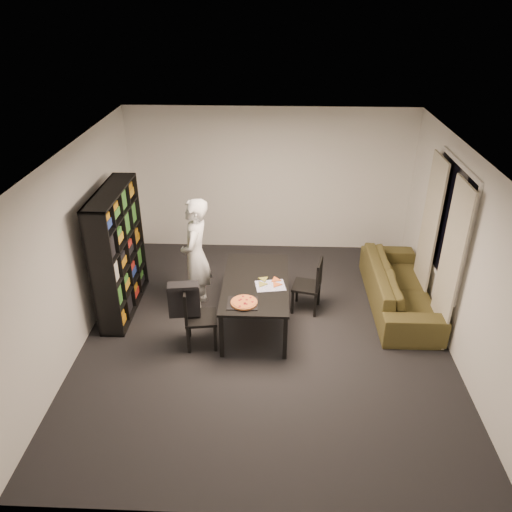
{
  "coord_description": "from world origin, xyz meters",
  "views": [
    {
      "loc": [
        0.1,
        -5.68,
        4.34
      ],
      "look_at": [
        -0.15,
        0.39,
        1.05
      ],
      "focal_mm": 35.0,
      "sensor_mm": 36.0,
      "label": 1
    }
  ],
  "objects_px": {
    "baking_tray": "(243,303)",
    "dining_table": "(256,286)",
    "pepperoni_pizza": "(244,302)",
    "chair_left": "(194,313)",
    "person": "(196,256)",
    "sofa": "(400,287)",
    "bookshelf": "(118,252)",
    "chair_right": "(312,282)"
  },
  "relations": [
    {
      "from": "baking_tray",
      "to": "bookshelf",
      "type": "bearing_deg",
      "value": 155.11
    },
    {
      "from": "bookshelf",
      "to": "pepperoni_pizza",
      "type": "relative_size",
      "value": 5.43
    },
    {
      "from": "baking_tray",
      "to": "pepperoni_pizza",
      "type": "xyz_separation_m",
      "value": [
        0.02,
        -0.01,
        0.02
      ]
    },
    {
      "from": "person",
      "to": "pepperoni_pizza",
      "type": "height_order",
      "value": "person"
    },
    {
      "from": "dining_table",
      "to": "pepperoni_pizza",
      "type": "xyz_separation_m",
      "value": [
        -0.13,
        -0.56,
        0.09
      ]
    },
    {
      "from": "chair_left",
      "to": "chair_right",
      "type": "relative_size",
      "value": 1.06
    },
    {
      "from": "baking_tray",
      "to": "sofa",
      "type": "bearing_deg",
      "value": 25.33
    },
    {
      "from": "chair_left",
      "to": "sofa",
      "type": "relative_size",
      "value": 0.4
    },
    {
      "from": "baking_tray",
      "to": "person",
      "type": "bearing_deg",
      "value": 128.92
    },
    {
      "from": "bookshelf",
      "to": "person",
      "type": "height_order",
      "value": "bookshelf"
    },
    {
      "from": "dining_table",
      "to": "pepperoni_pizza",
      "type": "height_order",
      "value": "pepperoni_pizza"
    },
    {
      "from": "baking_tray",
      "to": "sofa",
      "type": "relative_size",
      "value": 0.18
    },
    {
      "from": "dining_table",
      "to": "baking_tray",
      "type": "height_order",
      "value": "baking_tray"
    },
    {
      "from": "dining_table",
      "to": "sofa",
      "type": "xyz_separation_m",
      "value": [
        2.17,
        0.55,
        -0.3
      ]
    },
    {
      "from": "chair_left",
      "to": "person",
      "type": "xyz_separation_m",
      "value": [
        -0.09,
        0.9,
        0.37
      ]
    },
    {
      "from": "dining_table",
      "to": "bookshelf",
      "type": "bearing_deg",
      "value": 171.19
    },
    {
      "from": "chair_right",
      "to": "person",
      "type": "bearing_deg",
      "value": -77.13
    },
    {
      "from": "dining_table",
      "to": "baking_tray",
      "type": "relative_size",
      "value": 4.14
    },
    {
      "from": "person",
      "to": "baking_tray",
      "type": "relative_size",
      "value": 4.42
    },
    {
      "from": "dining_table",
      "to": "chair_left",
      "type": "relative_size",
      "value": 1.84
    },
    {
      "from": "bookshelf",
      "to": "pepperoni_pizza",
      "type": "xyz_separation_m",
      "value": [
        1.88,
        -0.87,
        -0.23
      ]
    },
    {
      "from": "sofa",
      "to": "chair_left",
      "type": "bearing_deg",
      "value": 110.02
    },
    {
      "from": "person",
      "to": "sofa",
      "type": "bearing_deg",
      "value": 96.61
    },
    {
      "from": "pepperoni_pizza",
      "to": "sofa",
      "type": "distance_m",
      "value": 2.58
    },
    {
      "from": "baking_tray",
      "to": "pepperoni_pizza",
      "type": "height_order",
      "value": "pepperoni_pizza"
    },
    {
      "from": "chair_right",
      "to": "pepperoni_pizza",
      "type": "relative_size",
      "value": 2.43
    },
    {
      "from": "dining_table",
      "to": "sofa",
      "type": "distance_m",
      "value": 2.26
    },
    {
      "from": "person",
      "to": "chair_left",
      "type": "bearing_deg",
      "value": 9.19
    },
    {
      "from": "baking_tray",
      "to": "pepperoni_pizza",
      "type": "relative_size",
      "value": 1.14
    },
    {
      "from": "chair_right",
      "to": "dining_table",
      "type": "bearing_deg",
      "value": -53.22
    },
    {
      "from": "chair_right",
      "to": "person",
      "type": "height_order",
      "value": "person"
    },
    {
      "from": "chair_left",
      "to": "pepperoni_pizza",
      "type": "xyz_separation_m",
      "value": [
        0.67,
        -0.03,
        0.2
      ]
    },
    {
      "from": "bookshelf",
      "to": "chair_right",
      "type": "relative_size",
      "value": 2.23
    },
    {
      "from": "chair_right",
      "to": "sofa",
      "type": "xyz_separation_m",
      "value": [
        1.35,
        0.19,
        -0.16
      ]
    },
    {
      "from": "chair_right",
      "to": "baking_tray",
      "type": "xyz_separation_m",
      "value": [
        -0.97,
        -0.91,
        0.21
      ]
    },
    {
      "from": "bookshelf",
      "to": "baking_tray",
      "type": "height_order",
      "value": "bookshelf"
    },
    {
      "from": "bookshelf",
      "to": "sofa",
      "type": "relative_size",
      "value": 0.86
    },
    {
      "from": "dining_table",
      "to": "chair_right",
      "type": "xyz_separation_m",
      "value": [
        0.82,
        0.36,
        -0.14
      ]
    },
    {
      "from": "bookshelf",
      "to": "baking_tray",
      "type": "relative_size",
      "value": 4.75
    },
    {
      "from": "chair_left",
      "to": "dining_table",
      "type": "bearing_deg",
      "value": -64.35
    },
    {
      "from": "pepperoni_pizza",
      "to": "baking_tray",
      "type": "bearing_deg",
      "value": 155.96
    },
    {
      "from": "baking_tray",
      "to": "dining_table",
      "type": "bearing_deg",
      "value": 74.81
    }
  ]
}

